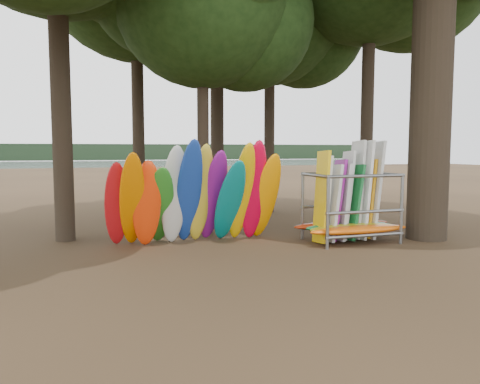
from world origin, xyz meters
name	(u,v)px	position (x,y,z in m)	size (l,w,h in m)	color
ground	(277,248)	(0.00, 0.00, 0.00)	(120.00, 120.00, 0.00)	#47331E
lake	(119,167)	(0.00, 60.00, 0.00)	(160.00, 160.00, 0.00)	gray
far_shore	(105,152)	(0.00, 110.00, 2.00)	(160.00, 4.00, 4.00)	black
oak_3	(270,6)	(2.55, 6.94, 8.45)	(7.34, 7.34, 11.66)	black
kayak_row	(197,198)	(-1.89, 1.26, 1.31)	(4.98, 2.05, 3.06)	red
storage_rack	(350,209)	(2.38, 0.26, 0.94)	(3.12, 1.50, 2.91)	slate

